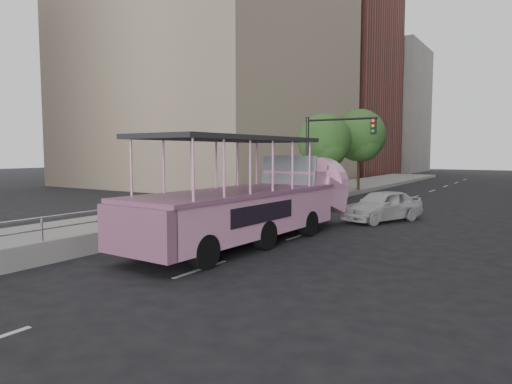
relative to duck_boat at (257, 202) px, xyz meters
The scene contains 12 objects.
ground 2.76m from the duck_boat, 91.00° to the right, with size 160.00×160.00×0.00m, color black.
sidewalk 9.64m from the duck_boat, 127.29° to the left, with size 5.50×80.00×0.30m, color gray.
kerb_wall 3.31m from the duck_boat, behind, with size 0.24×30.00×0.36m, color gray.
guardrail 3.19m from the duck_boat, behind, with size 0.07×22.00×0.71m.
duck_boat is the anchor object (origin of this frame).
car 7.36m from the duck_boat, 70.27° to the left, with size 1.72×4.27×1.46m, color silver.
parking_sign 7.13m from the duck_boat, 111.58° to the left, with size 0.18×0.59×2.67m.
traffic_signal 10.47m from the duck_boat, 99.81° to the left, with size 4.20×0.32×5.20m.
street_tree_near 14.15m from the duck_boat, 103.88° to the left, with size 3.52×3.52×5.72m.
street_tree_far 20.00m from the duck_boat, 99.14° to the left, with size 3.97×3.97×6.45m.
midrise_brick 50.40m from the duck_boat, 111.58° to the left, with size 18.00×16.00×26.00m, color brown.
midrise_stone_b 64.24m from the duck_boat, 104.60° to the left, with size 16.00×14.00×20.00m, color gray.
Camera 1 is at (8.82, -11.50, 3.19)m, focal length 32.00 mm.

